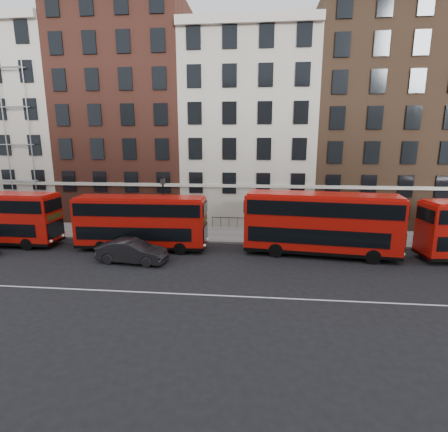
# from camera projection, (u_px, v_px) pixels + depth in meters

# --- Properties ---
(ground) EXTENTS (120.00, 120.00, 0.00)m
(ground) POSITION_uv_depth(u_px,v_px,m) (237.00, 282.00, 21.35)
(ground) COLOR black
(ground) RESTS_ON ground
(pavement) EXTENTS (80.00, 5.00, 0.15)m
(pavement) POSITION_uv_depth(u_px,v_px,m) (244.00, 235.00, 31.53)
(pavement) COLOR gray
(pavement) RESTS_ON ground
(kerb) EXTENTS (80.00, 0.30, 0.16)m
(kerb) POSITION_uv_depth(u_px,v_px,m) (243.00, 243.00, 29.10)
(kerb) COLOR gray
(kerb) RESTS_ON ground
(road_centre_line) EXTENTS (70.00, 0.12, 0.01)m
(road_centre_line) POSITION_uv_depth(u_px,v_px,m) (235.00, 296.00, 19.41)
(road_centre_line) COLOR white
(road_centre_line) RESTS_ON ground
(building_terrace) EXTENTS (64.00, 11.95, 22.00)m
(building_terrace) POSITION_uv_depth(u_px,v_px,m) (246.00, 122.00, 36.51)
(building_terrace) COLOR beige
(building_terrace) RESTS_ON ground
(bus_b) EXTENTS (10.13, 2.68, 4.23)m
(bus_b) POSITION_uv_depth(u_px,v_px,m) (141.00, 221.00, 27.16)
(bus_b) COLOR red
(bus_b) RESTS_ON ground
(bus_c) EXTENTS (11.35, 3.92, 4.67)m
(bus_c) POSITION_uv_depth(u_px,v_px,m) (320.00, 223.00, 25.76)
(bus_c) COLOR red
(bus_c) RESTS_ON ground
(car_front) EXTENTS (5.08, 2.25, 1.62)m
(car_front) POSITION_uv_depth(u_px,v_px,m) (132.00, 251.00, 24.57)
(car_front) COLOR #232325
(car_front) RESTS_ON ground
(lamp_post_left) EXTENTS (0.44, 0.44, 5.33)m
(lamp_post_left) POSITION_uv_depth(u_px,v_px,m) (164.00, 203.00, 30.27)
(lamp_post_left) COLOR black
(lamp_post_left) RESTS_ON pavement
(iron_railings) EXTENTS (6.60, 0.06, 1.00)m
(iron_railings) POSITION_uv_depth(u_px,v_px,m) (246.00, 223.00, 33.54)
(iron_railings) COLOR black
(iron_railings) RESTS_ON pavement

